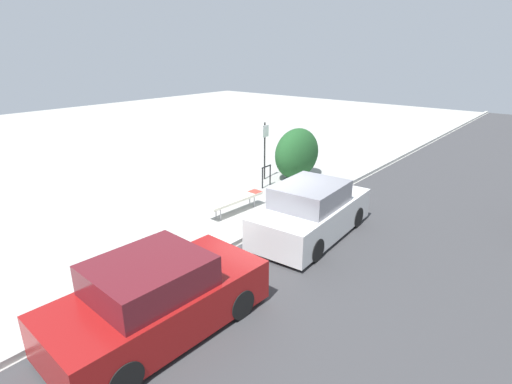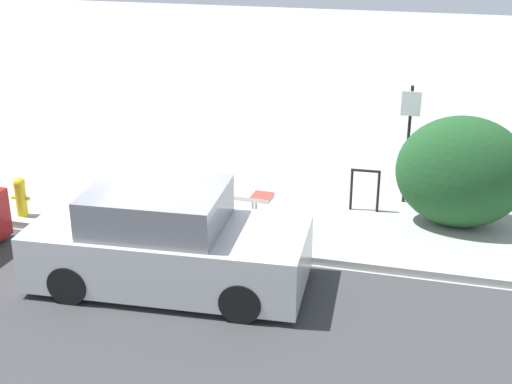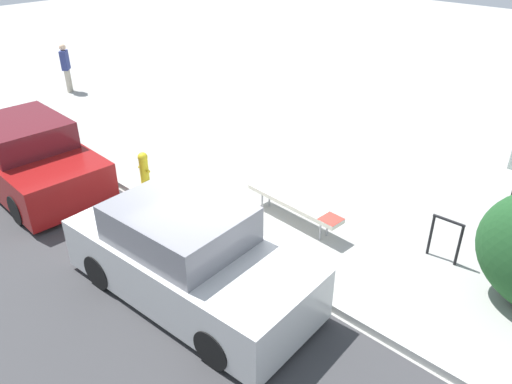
# 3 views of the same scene
# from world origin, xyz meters

# --- Properties ---
(ground_plane) EXTENTS (60.00, 60.00, 0.00)m
(ground_plane) POSITION_xyz_m (0.00, 0.00, 0.00)
(ground_plane) COLOR #9E9E99
(curb) EXTENTS (60.00, 0.20, 0.13)m
(curb) POSITION_xyz_m (0.00, 0.00, 0.07)
(curb) COLOR #A8A8A3
(curb) RESTS_ON ground_plane
(bench) EXTENTS (2.19, 0.48, 0.49)m
(bench) POSITION_xyz_m (0.45, 1.46, 0.43)
(bench) COLOR #99999E
(bench) RESTS_ON ground_plane
(bike_rack) EXTENTS (0.55, 0.07, 0.83)m
(bike_rack) POSITION_xyz_m (3.10, 2.32, 0.50)
(bike_rack) COLOR black
(bike_rack) RESTS_ON ground_plane
(fire_hydrant) EXTENTS (0.36, 0.22, 0.77)m
(fire_hydrant) POSITION_xyz_m (-3.00, 0.42, 0.41)
(fire_hydrant) COLOR gold
(fire_hydrant) RESTS_ON ground_plane
(pedestrian) EXTENTS (0.40, 0.39, 1.60)m
(pedestrian) POSITION_xyz_m (-10.31, 2.60, 0.85)
(pedestrian) COLOR #B7AD99
(pedestrian) RESTS_ON ground_plane
(parked_car_near) EXTENTS (4.20, 2.01, 1.55)m
(parked_car_near) POSITION_xyz_m (0.57, -1.28, 0.69)
(parked_car_near) COLOR black
(parked_car_near) RESTS_ON ground_plane
(parked_car_far) EXTENTS (4.11, 1.99, 1.51)m
(parked_car_far) POSITION_xyz_m (-4.70, -1.31, 0.68)
(parked_car_far) COLOR black
(parked_car_far) RESTS_ON ground_plane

